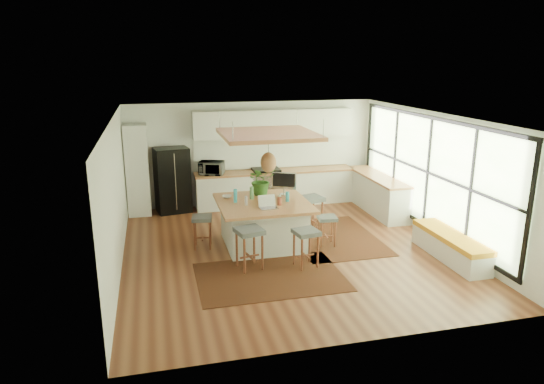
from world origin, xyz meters
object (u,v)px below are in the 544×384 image
object	(u,v)px
stool_right_front	(327,229)
monitor	(284,183)
laptop	(269,202)
stool_near_right	(306,249)
stool_near_left	(249,251)
island	(263,223)
stool_right_back	(311,215)
fridge	(172,176)
microwave	(211,167)
stool_left_side	(202,231)
island_plant	(261,183)

from	to	relation	value
stool_right_front	monitor	xyz separation A→B (m)	(-0.71, 0.80, 0.83)
stool_right_front	laptop	distance (m)	1.44
monitor	stool_near_right	bearing A→B (deg)	-65.05
stool_near_left	island	bearing A→B (deg)	65.51
stool_near_left	monitor	xyz separation A→B (m)	(1.08, 1.57, 0.83)
stool_right_back	monitor	xyz separation A→B (m)	(-0.68, -0.15, 0.83)
fridge	stool_near_right	bearing A→B (deg)	-71.95
microwave	stool_right_front	bearing A→B (deg)	-37.95
stool_near_right	stool_left_side	xyz separation A→B (m)	(-1.77, 1.44, 0.00)
laptop	island_plant	size ratio (longest dim) A/B	0.56
fridge	stool_left_side	bearing A→B (deg)	-90.68
island	stool_near_left	bearing A→B (deg)	-114.49
island	stool_right_front	size ratio (longest dim) A/B	2.92
stool_near_right	stool_left_side	bearing A→B (deg)	140.81
stool_near_left	island_plant	size ratio (longest dim) A/B	1.19
stool_near_right	island_plant	xyz separation A→B (m)	(-0.43, 1.85, 0.83)
stool_near_right	stool_right_back	world-z (taller)	stool_right_back
stool_near_left	stool_right_back	bearing A→B (deg)	44.37
island	laptop	xyz separation A→B (m)	(0.01, -0.47, 0.58)
stool_near_left	stool_right_back	world-z (taller)	stool_right_back
fridge	monitor	distance (m)	3.28
stool_right_front	stool_left_side	size ratio (longest dim) A/B	0.94
island	microwave	xyz separation A→B (m)	(-0.72, 2.72, 0.67)
island	stool_near_left	xyz separation A→B (m)	(-0.52, -1.14, -0.11)
stool_near_left	microwave	world-z (taller)	microwave
stool_right_back	laptop	xyz separation A→B (m)	(-1.23, -1.04, 0.70)
laptop	microwave	distance (m)	3.28
island	laptop	size ratio (longest dim) A/B	4.96
island	island_plant	xyz separation A→B (m)	(0.09, 0.55, 0.72)
laptop	stool_right_back	bearing A→B (deg)	34.88
island	stool_near_right	distance (m)	1.41
stool_near_right	laptop	xyz separation A→B (m)	(-0.51, 0.84, 0.70)
island	island_plant	bearing A→B (deg)	80.98
stool_left_side	stool_near_left	bearing A→B (deg)	-60.22
laptop	monitor	world-z (taller)	monitor
stool_near_right	stool_right_back	size ratio (longest dim) A/B	0.91
microwave	stool_near_right	bearing A→B (deg)	-53.68
island	stool_left_side	distance (m)	1.26
monitor	microwave	world-z (taller)	monitor
stool_near_left	stool_left_side	size ratio (longest dim) A/B	1.16
stool_near_left	monitor	distance (m)	2.08
monitor	stool_near_left	bearing A→B (deg)	-98.05
stool_left_side	island_plant	distance (m)	1.63
monitor	microwave	distance (m)	2.63
stool_right_front	fridge	bearing A→B (deg)	133.29
fridge	island_plant	xyz separation A→B (m)	(1.79, -2.24, 0.26)
stool_near_left	stool_left_side	xyz separation A→B (m)	(-0.73, 1.27, 0.00)
stool_right_front	island_plant	world-z (taller)	island_plant
island	stool_near_right	bearing A→B (deg)	-68.56
stool_left_side	stool_near_right	bearing A→B (deg)	-39.19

